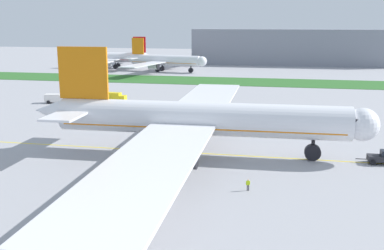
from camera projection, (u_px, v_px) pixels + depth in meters
ground_plane at (172, 154)px, 77.98m from camera, size 600.00×600.00×0.00m
apron_taxi_line at (173, 152)px, 79.15m from camera, size 280.00×0.36×0.01m
grass_median_strip at (236, 81)px, 171.50m from camera, size 320.00×24.00×0.10m
airliner_foreground at (195, 119)px, 76.33m from camera, size 57.63×92.08×17.71m
pushback_tug at (382, 157)px, 72.32m from camera, size 5.87×2.61×2.19m
ground_crew_wingwalker_port at (96, 178)px, 62.58m from camera, size 0.61×0.29×1.74m
ground_crew_marshaller_front at (248, 184)px, 60.76m from camera, size 0.53×0.35×1.58m
service_truck_baggage_loader at (56, 98)px, 126.26m from camera, size 6.05×3.56×2.45m
service_truck_fuel_bowser at (115, 98)px, 125.51m from camera, size 6.23×2.71×2.96m
service_truck_catering_van at (169, 109)px, 109.52m from camera, size 6.02×3.58×2.54m
parked_airliner_far_left at (112, 58)px, 219.52m from camera, size 41.13×64.51×14.86m
parked_airliner_far_centre at (164, 60)px, 204.88m from camera, size 40.00×63.04×14.60m
terminal_building at (292, 47)px, 236.86m from camera, size 100.83×20.00×18.00m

